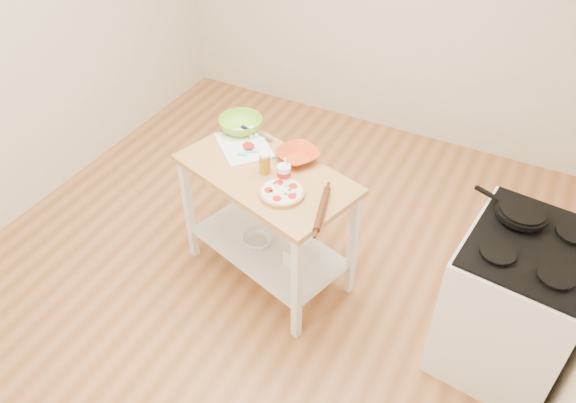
# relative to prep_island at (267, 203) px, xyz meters

# --- Properties ---
(room_shell) EXTENTS (4.04, 4.54, 2.74)m
(room_shell) POSITION_rel_prep_island_xyz_m (-0.07, -0.03, 0.70)
(room_shell) COLOR #B57443
(room_shell) RESTS_ON ground
(prep_island) EXTENTS (1.26, 0.91, 0.90)m
(prep_island) POSITION_rel_prep_island_xyz_m (0.00, 0.00, 0.00)
(prep_island) COLOR tan
(prep_island) RESTS_ON ground
(gas_stove) EXTENTS (0.75, 0.85, 1.11)m
(gas_stove) POSITION_rel_prep_island_xyz_m (1.59, 0.07, -0.17)
(gas_stove) COLOR white
(gas_stove) RESTS_ON ground
(skillet) EXTENTS (0.43, 0.28, 0.03)m
(skillet) POSITION_rel_prep_island_xyz_m (1.47, 0.25, 0.33)
(skillet) COLOR black
(skillet) RESTS_ON gas_stove
(pizza) EXTENTS (0.27, 0.27, 0.04)m
(pizza) POSITION_rel_prep_island_xyz_m (0.19, -0.15, 0.27)
(pizza) COLOR #DEA65F
(pizza) RESTS_ON prep_island
(cutting_board) EXTENTS (0.50, 0.49, 0.04)m
(cutting_board) POSITION_rel_prep_island_xyz_m (-0.26, 0.18, 0.26)
(cutting_board) COLOR white
(cutting_board) RESTS_ON prep_island
(spatula) EXTENTS (0.13, 0.11, 0.01)m
(spatula) POSITION_rel_prep_island_xyz_m (-0.19, 0.10, 0.27)
(spatula) COLOR #3BC6CD
(spatula) RESTS_ON cutting_board
(knife) EXTENTS (0.27, 0.07, 0.01)m
(knife) POSITION_rel_prep_island_xyz_m (-0.29, 0.33, 0.27)
(knife) COLOR silver
(knife) RESTS_ON cutting_board
(orange_bowl) EXTENTS (0.35, 0.35, 0.06)m
(orange_bowl) POSITION_rel_prep_island_xyz_m (0.11, 0.21, 0.28)
(orange_bowl) COLOR #DB481B
(orange_bowl) RESTS_ON prep_island
(green_bowl) EXTENTS (0.41, 0.41, 0.09)m
(green_bowl) POSITION_rel_prep_island_xyz_m (-0.38, 0.33, 0.30)
(green_bowl) COLOR #79C62B
(green_bowl) RESTS_ON prep_island
(beer_pint) EXTENTS (0.07, 0.07, 0.14)m
(beer_pint) POSITION_rel_prep_island_xyz_m (-0.00, -0.01, 0.33)
(beer_pint) COLOR #B27A0E
(beer_pint) RESTS_ON prep_island
(yogurt_tub) EXTENTS (0.09, 0.09, 0.18)m
(yogurt_tub) POSITION_rel_prep_island_xyz_m (0.13, -0.02, 0.30)
(yogurt_tub) COLOR white
(yogurt_tub) RESTS_ON prep_island
(rolling_pin) EXTENTS (0.14, 0.36, 0.04)m
(rolling_pin) POSITION_rel_prep_island_xyz_m (0.47, -0.18, 0.27)
(rolling_pin) COLOR #532813
(rolling_pin) RESTS_ON prep_island
(shelf_glass_bowl) EXTENTS (0.29, 0.29, 0.07)m
(shelf_glass_bowl) POSITION_rel_prep_island_xyz_m (-0.07, -0.02, -0.35)
(shelf_glass_bowl) COLOR silver
(shelf_glass_bowl) RESTS_ON prep_island
(shelf_bin) EXTENTS (0.16, 0.16, 0.13)m
(shelf_bin) POSITION_rel_prep_island_xyz_m (0.26, -0.07, -0.32)
(shelf_bin) COLOR white
(shelf_bin) RESTS_ON prep_island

